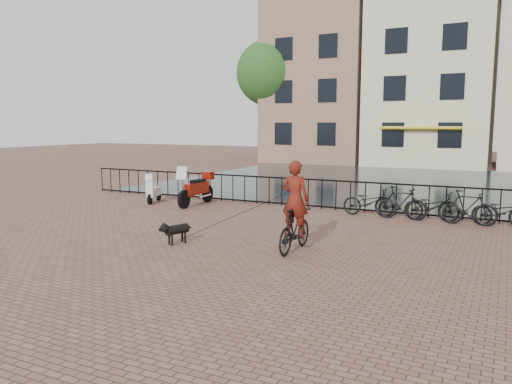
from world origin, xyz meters
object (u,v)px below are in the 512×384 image
at_px(cyclist, 295,212).
at_px(dog, 177,232).
at_px(motorcycle, 196,185).
at_px(scooter, 154,187).

xyz_separation_m(cyclist, dog, (-2.83, -0.61, -0.64)).
bearing_deg(cyclist, dog, 12.86).
height_order(motorcycle, scooter, motorcycle).
height_order(cyclist, scooter, cyclist).
bearing_deg(scooter, dog, -66.63).
relative_size(cyclist, motorcycle, 1.16).
bearing_deg(motorcycle, dog, -62.91).
xyz_separation_m(motorcycle, scooter, (-1.75, -0.16, -0.17)).
relative_size(dog, motorcycle, 0.42).
xyz_separation_m(cyclist, motorcycle, (-5.66, 4.47, -0.18)).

